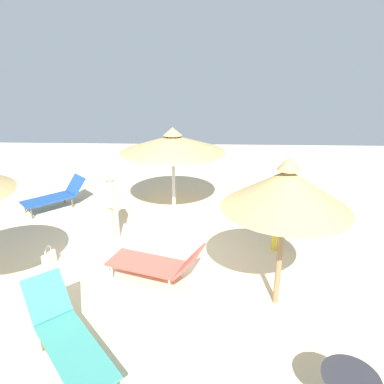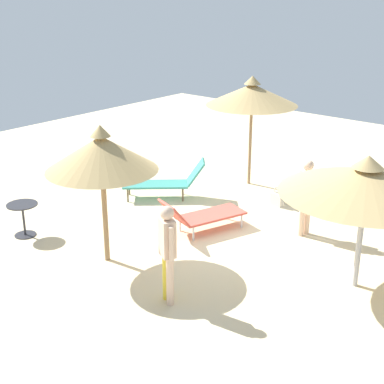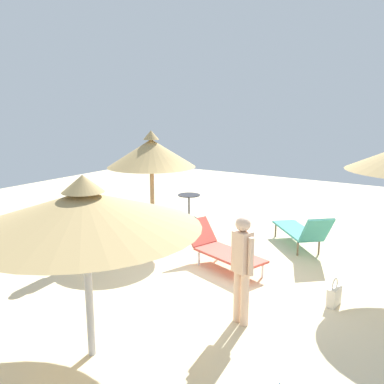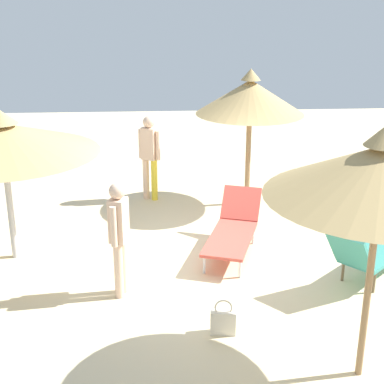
{
  "view_description": "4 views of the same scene",
  "coord_description": "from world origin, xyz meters",
  "px_view_note": "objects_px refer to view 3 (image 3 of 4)",
  "views": [
    {
      "loc": [
        1.26,
        -6.43,
        4.1
      ],
      "look_at": [
        1.0,
        0.13,
        1.65
      ],
      "focal_mm": 31.97,
      "sensor_mm": 36.0,
      "label": 1
    },
    {
      "loc": [
        9.14,
        6.56,
        5.17
      ],
      "look_at": [
        0.93,
        -0.38,
        1.16
      ],
      "focal_mm": 52.42,
      "sensor_mm": 36.0,
      "label": 2
    },
    {
      "loc": [
        -3.47,
        6.45,
        3.29
      ],
      "look_at": [
        0.94,
        -0.42,
        1.58
      ],
      "focal_mm": 37.94,
      "sensor_mm": 36.0,
      "label": 3
    },
    {
      "loc": [
        -8.36,
        0.62,
        4.22
      ],
      "look_at": [
        0.06,
        0.1,
        1.18
      ],
      "focal_mm": 53.36,
      "sensor_mm": 36.0,
      "label": 4
    }
  ],
  "objects_px": {
    "lounge_chair_front": "(302,231)",
    "person_standing_near_right": "(80,217)",
    "side_table_round": "(189,202)",
    "person_standing_back": "(242,264)",
    "lounge_chair_far_left": "(221,248)",
    "parasol_umbrella_center": "(151,153)",
    "parasol_umbrella_far_right": "(84,210)",
    "handbag": "(334,296)"
  },
  "relations": [
    {
      "from": "lounge_chair_front",
      "to": "lounge_chair_far_left",
      "type": "bearing_deg",
      "value": 61.75
    },
    {
      "from": "parasol_umbrella_far_right",
      "to": "person_standing_back",
      "type": "bearing_deg",
      "value": -126.29
    },
    {
      "from": "lounge_chair_front",
      "to": "side_table_round",
      "type": "height_order",
      "value": "lounge_chair_front"
    },
    {
      "from": "lounge_chair_far_left",
      "to": "parasol_umbrella_far_right",
      "type": "bearing_deg",
      "value": 90.03
    },
    {
      "from": "handbag",
      "to": "side_table_round",
      "type": "relative_size",
      "value": 0.66
    },
    {
      "from": "side_table_round",
      "to": "parasol_umbrella_center",
      "type": "bearing_deg",
      "value": 99.8
    },
    {
      "from": "lounge_chair_front",
      "to": "person_standing_near_right",
      "type": "xyz_separation_m",
      "value": [
        3.68,
        3.4,
        0.58
      ]
    },
    {
      "from": "parasol_umbrella_center",
      "to": "lounge_chair_front",
      "type": "bearing_deg",
      "value": -156.81
    },
    {
      "from": "lounge_chair_far_left",
      "to": "side_table_round",
      "type": "xyz_separation_m",
      "value": [
        2.63,
        -2.82,
        0.09
      ]
    },
    {
      "from": "parasol_umbrella_far_right",
      "to": "handbag",
      "type": "relative_size",
      "value": 6.11
    },
    {
      "from": "parasol_umbrella_center",
      "to": "parasol_umbrella_far_right",
      "type": "bearing_deg",
      "value": 118.04
    },
    {
      "from": "parasol_umbrella_far_right",
      "to": "lounge_chair_front",
      "type": "relative_size",
      "value": 1.53
    },
    {
      "from": "person_standing_near_right",
      "to": "side_table_round",
      "type": "relative_size",
      "value": 2.42
    },
    {
      "from": "lounge_chair_front",
      "to": "person_standing_back",
      "type": "xyz_separation_m",
      "value": [
        -0.27,
        3.8,
        0.52
      ]
    },
    {
      "from": "parasol_umbrella_far_right",
      "to": "handbag",
      "type": "distance_m",
      "value": 4.41
    },
    {
      "from": "parasol_umbrella_center",
      "to": "person_standing_near_right",
      "type": "distance_m",
      "value": 2.34
    },
    {
      "from": "person_standing_near_right",
      "to": "handbag",
      "type": "height_order",
      "value": "person_standing_near_right"
    },
    {
      "from": "person_standing_near_right",
      "to": "person_standing_back",
      "type": "xyz_separation_m",
      "value": [
        -3.95,
        0.39,
        -0.06
      ]
    },
    {
      "from": "parasol_umbrella_far_right",
      "to": "lounge_chair_far_left",
      "type": "height_order",
      "value": "parasol_umbrella_far_right"
    },
    {
      "from": "parasol_umbrella_center",
      "to": "lounge_chair_front",
      "type": "xyz_separation_m",
      "value": [
        -3.31,
        -1.42,
        -1.75
      ]
    },
    {
      "from": "parasol_umbrella_center",
      "to": "person_standing_back",
      "type": "height_order",
      "value": "parasol_umbrella_center"
    },
    {
      "from": "side_table_round",
      "to": "person_standing_back",
      "type": "bearing_deg",
      "value": 130.65
    },
    {
      "from": "lounge_chair_front",
      "to": "handbag",
      "type": "height_order",
      "value": "lounge_chair_front"
    },
    {
      "from": "parasol_umbrella_center",
      "to": "handbag",
      "type": "xyz_separation_m",
      "value": [
        -4.66,
        1.02,
        -2.03
      ]
    },
    {
      "from": "lounge_chair_front",
      "to": "person_standing_near_right",
      "type": "relative_size",
      "value": 1.1
    },
    {
      "from": "lounge_chair_far_left",
      "to": "person_standing_near_right",
      "type": "bearing_deg",
      "value": 28.42
    },
    {
      "from": "parasol_umbrella_far_right",
      "to": "person_standing_back",
      "type": "height_order",
      "value": "parasol_umbrella_far_right"
    },
    {
      "from": "person_standing_near_right",
      "to": "side_table_round",
      "type": "xyz_separation_m",
      "value": [
        0.02,
        -4.23,
        -0.53
      ]
    },
    {
      "from": "person_standing_near_right",
      "to": "side_table_round",
      "type": "bearing_deg",
      "value": -89.75
    },
    {
      "from": "lounge_chair_front",
      "to": "side_table_round",
      "type": "xyz_separation_m",
      "value": [
        3.7,
        -0.83,
        0.05
      ]
    },
    {
      "from": "lounge_chair_far_left",
      "to": "parasol_umbrella_center",
      "type": "bearing_deg",
      "value": -14.37
    },
    {
      "from": "person_standing_back",
      "to": "handbag",
      "type": "height_order",
      "value": "person_standing_back"
    },
    {
      "from": "parasol_umbrella_far_right",
      "to": "person_standing_near_right",
      "type": "distance_m",
      "value": 3.57
    },
    {
      "from": "lounge_chair_far_left",
      "to": "lounge_chair_front",
      "type": "height_order",
      "value": "lounge_chair_front"
    },
    {
      "from": "lounge_chair_front",
      "to": "side_table_round",
      "type": "bearing_deg",
      "value": -12.62
    },
    {
      "from": "handbag",
      "to": "parasol_umbrella_center",
      "type": "bearing_deg",
      "value": -12.34
    },
    {
      "from": "parasol_umbrella_center",
      "to": "person_standing_back",
      "type": "bearing_deg",
      "value": 146.41
    },
    {
      "from": "parasol_umbrella_center",
      "to": "person_standing_near_right",
      "type": "relative_size",
      "value": 1.55
    },
    {
      "from": "parasol_umbrella_center",
      "to": "side_table_round",
      "type": "height_order",
      "value": "parasol_umbrella_center"
    },
    {
      "from": "lounge_chair_far_left",
      "to": "lounge_chair_front",
      "type": "bearing_deg",
      "value": -118.25
    },
    {
      "from": "lounge_chair_front",
      "to": "person_standing_near_right",
      "type": "distance_m",
      "value": 5.04
    },
    {
      "from": "person_standing_back",
      "to": "side_table_round",
      "type": "bearing_deg",
      "value": -49.35
    }
  ]
}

